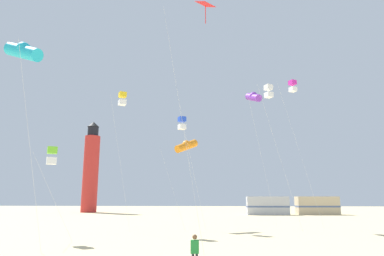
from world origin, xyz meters
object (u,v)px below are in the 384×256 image
kite_flyer_standing (195,248)px  rv_van_tan (317,206)px  kite_tube_orange (186,146)px  kite_box_magenta (293,86)px  rv_van_silver (267,206)px  kite_tube_violet (254,97)px  kite_box_blue (182,123)px  kite_box_gold (122,99)px  lighthouse_distant (91,169)px  kite_tube_cyan (23,51)px  kite_diamond_scarlet (203,15)px  kite_box_lime (52,156)px  kite_box_white (269,92)px

kite_flyer_standing → rv_van_tan: 44.87m
kite_tube_orange → rv_van_tan: size_ratio=1.22×
kite_box_magenta → rv_van_silver: 25.27m
kite_tube_violet → rv_van_tan: 29.09m
kite_box_blue → kite_box_gold: (-5.08, -1.66, 1.89)m
rv_van_silver → kite_box_blue: bearing=-114.2°
lighthouse_distant → rv_van_tan: 39.90m
kite_tube_cyan → kite_box_magenta: kite_box_magenta is taller
kite_diamond_scarlet → kite_tube_orange: (-2.04, 13.23, -5.44)m
kite_box_blue → lighthouse_distant: 37.89m
kite_box_blue → kite_tube_violet: size_ratio=0.76×
rv_van_tan → rv_van_silver: bearing=-175.3°
kite_box_gold → rv_van_silver: kite_box_gold is taller
kite_tube_violet → rv_van_silver: size_ratio=1.99×
kite_box_gold → rv_van_silver: bearing=59.1°
kite_box_gold → kite_box_magenta: 16.66m
kite_diamond_scarlet → rv_van_tan: 43.49m
kite_box_lime → lighthouse_distant: size_ratio=0.35×
kite_box_blue → rv_van_tan: bearing=54.3°
kite_tube_cyan → lighthouse_distant: bearing=105.8°
kite_flyer_standing → kite_tube_orange: kite_tube_orange is taller
kite_flyer_standing → kite_box_magenta: size_ratio=0.08×
kite_box_lime → rv_van_silver: (18.77, 33.50, -3.94)m
kite_tube_orange → kite_box_magenta: (10.41, 2.07, 6.15)m
kite_tube_violet → kite_tube_orange: bearing=-169.2°
kite_box_white → kite_box_magenta: 4.94m
kite_tube_violet → kite_box_lime: bearing=-144.2°
kite_tube_orange → lighthouse_distant: size_ratio=0.48×
kite_tube_violet → kite_box_white: size_ratio=1.04×
kite_tube_orange → kite_box_blue: bearing=-107.2°
kite_tube_violet → rv_van_silver: 25.80m
kite_flyer_standing → lighthouse_distant: size_ratio=0.07×
kite_tube_orange → rv_van_tan: 31.99m
rv_van_silver → kite_diamond_scarlet: bearing=-103.7°
kite_flyer_standing → kite_box_lime: size_ratio=0.20×
kite_diamond_scarlet → kite_box_lime: bearing=158.4°
kite_box_blue → rv_van_tan: kite_box_blue is taller
kite_box_lime → kite_box_magenta: bearing=31.4°
kite_box_blue → kite_tube_cyan: kite_tube_cyan is taller
kite_tube_orange → kite_box_gold: bearing=-153.7°
kite_diamond_scarlet → kite_box_lime: 13.16m
kite_box_lime → lighthouse_distant: 42.25m
kite_diamond_scarlet → kite_tube_violet: 15.12m
kite_box_gold → kite_box_magenta: kite_box_magenta is taller
kite_tube_cyan → kite_tube_orange: 16.66m
kite_flyer_standing → kite_box_white: 19.35m
kite_tube_cyan → kite_box_white: bearing=41.5°
kite_box_blue → kite_box_white: 8.20m
kite_box_white → lighthouse_distant: lighthouse_distant is taller
kite_box_lime → kite_flyer_standing: bearing=-35.5°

